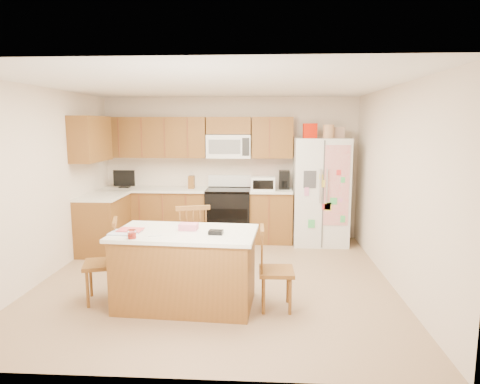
# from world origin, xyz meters

# --- Properties ---
(ground) EXTENTS (4.50, 4.50, 0.00)m
(ground) POSITION_xyz_m (0.00, 0.00, 0.00)
(ground) COLOR #967B56
(ground) RESTS_ON ground
(room_shell) EXTENTS (4.60, 4.60, 2.52)m
(room_shell) POSITION_xyz_m (0.00, 0.00, 1.44)
(room_shell) COLOR beige
(room_shell) RESTS_ON ground
(cabinetry) EXTENTS (3.36, 1.56, 2.15)m
(cabinetry) POSITION_xyz_m (-0.98, 1.79, 0.91)
(cabinetry) COLOR brown
(cabinetry) RESTS_ON ground
(stove) EXTENTS (0.76, 0.65, 1.13)m
(stove) POSITION_xyz_m (0.00, 1.94, 0.47)
(stove) COLOR black
(stove) RESTS_ON ground
(refrigerator) EXTENTS (0.90, 0.79, 2.04)m
(refrigerator) POSITION_xyz_m (1.57, 1.87, 0.92)
(refrigerator) COLOR white
(refrigerator) RESTS_ON ground
(island) EXTENTS (1.61, 1.01, 0.94)m
(island) POSITION_xyz_m (-0.24, -0.82, 0.43)
(island) COLOR brown
(island) RESTS_ON ground
(windsor_chair_left) EXTENTS (0.49, 0.50, 0.95)m
(windsor_chair_left) POSITION_xyz_m (-1.20, -0.76, 0.45)
(windsor_chair_left) COLOR brown
(windsor_chair_left) RESTS_ON ground
(windsor_chair_back) EXTENTS (0.55, 0.53, 1.03)m
(windsor_chair_back) POSITION_xyz_m (-0.29, -0.12, 0.49)
(windsor_chair_back) COLOR brown
(windsor_chair_back) RESTS_ON ground
(windsor_chair_right) EXTENTS (0.39, 0.40, 0.92)m
(windsor_chair_right) POSITION_xyz_m (0.74, -0.86, 0.43)
(windsor_chair_right) COLOR brown
(windsor_chair_right) RESTS_ON ground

